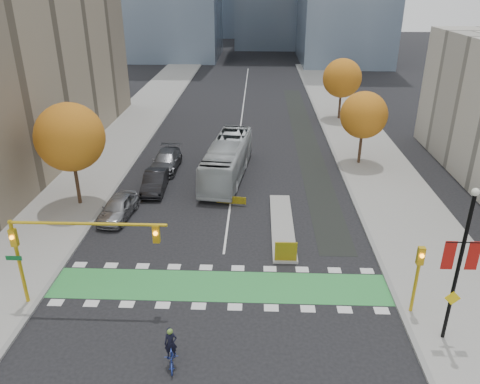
# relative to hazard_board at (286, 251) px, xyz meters

# --- Properties ---
(ground) EXTENTS (300.00, 300.00, 0.00)m
(ground) POSITION_rel_hazard_board_xyz_m (-4.00, -4.20, -0.80)
(ground) COLOR black
(ground) RESTS_ON ground
(sidewalk_west) EXTENTS (7.00, 120.00, 0.15)m
(sidewalk_west) POSITION_rel_hazard_board_xyz_m (-17.50, 15.80, -0.73)
(sidewalk_west) COLOR gray
(sidewalk_west) RESTS_ON ground
(sidewalk_east) EXTENTS (7.00, 120.00, 0.15)m
(sidewalk_east) POSITION_rel_hazard_board_xyz_m (9.50, 15.80, -0.73)
(sidewalk_east) COLOR gray
(sidewalk_east) RESTS_ON ground
(curb_west) EXTENTS (0.30, 120.00, 0.16)m
(curb_west) POSITION_rel_hazard_board_xyz_m (-14.00, 15.80, -0.73)
(curb_west) COLOR gray
(curb_west) RESTS_ON ground
(curb_east) EXTENTS (0.30, 120.00, 0.16)m
(curb_east) POSITION_rel_hazard_board_xyz_m (6.00, 15.80, -0.73)
(curb_east) COLOR gray
(curb_east) RESTS_ON ground
(bike_crossing) EXTENTS (20.00, 3.00, 0.01)m
(bike_crossing) POSITION_rel_hazard_board_xyz_m (-4.00, -2.70, -0.79)
(bike_crossing) COLOR #2E8E40
(bike_crossing) RESTS_ON ground
(centre_line) EXTENTS (0.15, 70.00, 0.01)m
(centre_line) POSITION_rel_hazard_board_xyz_m (-4.00, 35.80, -0.80)
(centre_line) COLOR silver
(centre_line) RESTS_ON ground
(bike_lane_paint) EXTENTS (2.50, 50.00, 0.01)m
(bike_lane_paint) POSITION_rel_hazard_board_xyz_m (3.50, 25.80, -0.80)
(bike_lane_paint) COLOR black
(bike_lane_paint) RESTS_ON ground
(median_island) EXTENTS (1.60, 10.00, 0.16)m
(median_island) POSITION_rel_hazard_board_xyz_m (0.00, 4.80, -0.72)
(median_island) COLOR gray
(median_island) RESTS_ON ground
(hazard_board) EXTENTS (1.40, 0.12, 1.30)m
(hazard_board) POSITION_rel_hazard_board_xyz_m (0.00, 0.00, 0.00)
(hazard_board) COLOR yellow
(hazard_board) RESTS_ON median_island
(tree_west) EXTENTS (5.20, 5.20, 8.22)m
(tree_west) POSITION_rel_hazard_board_xyz_m (-16.00, 7.80, 4.82)
(tree_west) COLOR #332114
(tree_west) RESTS_ON ground
(tree_east_near) EXTENTS (4.40, 4.40, 7.08)m
(tree_east_near) POSITION_rel_hazard_board_xyz_m (8.00, 17.80, 4.06)
(tree_east_near) COLOR #332114
(tree_east_near) RESTS_ON ground
(tree_east_far) EXTENTS (4.80, 4.80, 7.65)m
(tree_east_far) POSITION_rel_hazard_board_xyz_m (8.50, 33.80, 4.44)
(tree_east_far) COLOR #332114
(tree_east_far) RESTS_ON ground
(traffic_signal_west) EXTENTS (8.53, 0.56, 5.20)m
(traffic_signal_west) POSITION_rel_hazard_board_xyz_m (-11.93, -4.71, 3.23)
(traffic_signal_west) COLOR #BF9914
(traffic_signal_west) RESTS_ON ground
(traffic_signal_east) EXTENTS (0.35, 0.43, 4.10)m
(traffic_signal_east) POSITION_rel_hazard_board_xyz_m (6.50, -4.71, 1.93)
(traffic_signal_east) COLOR #BF9914
(traffic_signal_east) RESTS_ON ground
(banner_lamppost) EXTENTS (1.65, 0.36, 8.28)m
(banner_lamppost) POSITION_rel_hazard_board_xyz_m (7.50, -6.70, 3.81)
(banner_lamppost) COLOR black
(banner_lamppost) RESTS_ON ground
(cyclist) EXTENTS (0.95, 1.89, 2.08)m
(cyclist) POSITION_rel_hazard_board_xyz_m (-5.73, -8.90, -0.10)
(cyclist) COLOR #213698
(cyclist) RESTS_ON ground
(bus) EXTENTS (4.22, 12.42, 3.39)m
(bus) POSITION_rel_hazard_board_xyz_m (-4.59, 13.96, 0.90)
(bus) COLOR #B6BCBE
(bus) RESTS_ON ground
(parked_car_a) EXTENTS (2.42, 5.05, 1.66)m
(parked_car_a) POSITION_rel_hazard_board_xyz_m (-12.30, 5.70, 0.03)
(parked_car_a) COLOR gray
(parked_car_a) RESTS_ON ground
(parked_car_b) EXTENTS (1.94, 5.05, 1.64)m
(parked_car_b) POSITION_rel_hazard_board_xyz_m (-10.54, 10.70, 0.02)
(parked_car_b) COLOR black
(parked_car_b) RESTS_ON ground
(parked_car_c) EXTENTS (2.47, 5.86, 1.69)m
(parked_car_c) POSITION_rel_hazard_board_xyz_m (-10.50, 15.70, 0.04)
(parked_car_c) COLOR #4E4E53
(parked_car_c) RESTS_ON ground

